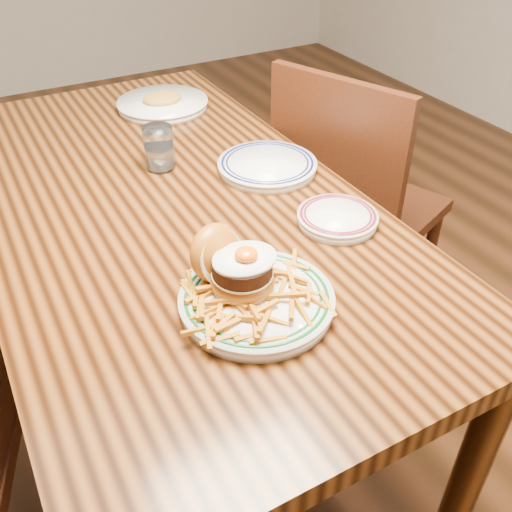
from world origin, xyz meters
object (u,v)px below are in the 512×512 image
table (168,227)px  main_plate (250,288)px  chair_right (351,204)px  side_plate (337,218)px

table → main_plate: bearing=-90.5°
table → main_plate: (-0.00, -0.44, 0.13)m
table → main_plate: 0.45m
chair_right → main_plate: chair_right is taller
table → side_plate: 0.43m
main_plate → table: bearing=70.6°
side_plate → chair_right: bearing=33.9°
chair_right → table: bearing=-14.6°
main_plate → side_plate: size_ratio=1.69×
table → side_plate: size_ratio=8.96×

